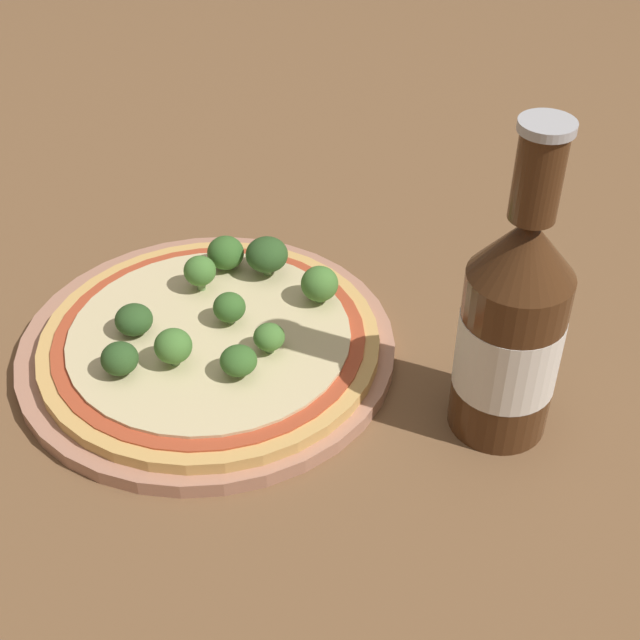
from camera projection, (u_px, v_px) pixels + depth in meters
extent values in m
plane|color=brown|center=(187.00, 358.00, 0.70)|extent=(3.00, 3.00, 0.00)
cylinder|color=tan|center=(208.00, 347.00, 0.70)|extent=(0.30, 0.30, 0.01)
cylinder|color=tan|center=(210.00, 342.00, 0.69)|extent=(0.26, 0.26, 0.01)
cylinder|color=#B74728|center=(210.00, 336.00, 0.69)|extent=(0.24, 0.24, 0.00)
cylinder|color=beige|center=(209.00, 335.00, 0.69)|extent=(0.22, 0.22, 0.00)
cylinder|color=#6B8E51|center=(239.00, 371.00, 0.65)|extent=(0.01, 0.01, 0.01)
ellipsoid|color=#386628|center=(238.00, 361.00, 0.64)|extent=(0.03, 0.03, 0.02)
cylinder|color=#6B8E51|center=(122.00, 369.00, 0.65)|extent=(0.01, 0.01, 0.01)
ellipsoid|color=#2D5123|center=(120.00, 358.00, 0.64)|extent=(0.03, 0.03, 0.02)
cylinder|color=#6B8E51|center=(135.00, 329.00, 0.69)|extent=(0.01, 0.01, 0.01)
ellipsoid|color=#2D5123|center=(134.00, 320.00, 0.68)|extent=(0.03, 0.03, 0.02)
cylinder|color=#6B8E51|center=(320.00, 296.00, 0.72)|extent=(0.01, 0.01, 0.01)
ellipsoid|color=#477A33|center=(320.00, 284.00, 0.71)|extent=(0.03, 0.03, 0.03)
cylinder|color=#6B8E51|center=(226.00, 264.00, 0.75)|extent=(0.01, 0.01, 0.01)
ellipsoid|color=#386628|center=(226.00, 253.00, 0.74)|extent=(0.03, 0.03, 0.03)
cylinder|color=#6B8E51|center=(270.00, 347.00, 0.67)|extent=(0.01, 0.01, 0.01)
ellipsoid|color=#477A33|center=(269.00, 337.00, 0.66)|extent=(0.02, 0.02, 0.02)
cylinder|color=#6B8E51|center=(267.00, 268.00, 0.74)|extent=(0.01, 0.01, 0.01)
ellipsoid|color=#2D5123|center=(267.00, 255.00, 0.73)|extent=(0.04, 0.04, 0.03)
cylinder|color=#6B8E51|center=(230.00, 317.00, 0.69)|extent=(0.01, 0.01, 0.01)
ellipsoid|color=#386628|center=(229.00, 307.00, 0.69)|extent=(0.03, 0.03, 0.02)
cylinder|color=#6B8E51|center=(175.00, 358.00, 0.66)|extent=(0.01, 0.01, 0.01)
ellipsoid|color=#477A33|center=(173.00, 346.00, 0.65)|extent=(0.03, 0.03, 0.03)
cylinder|color=#6B8E51|center=(201.00, 283.00, 0.73)|extent=(0.01, 0.01, 0.01)
ellipsoid|color=#477A33|center=(200.00, 271.00, 0.72)|extent=(0.03, 0.03, 0.02)
cylinder|color=#472814|center=(507.00, 352.00, 0.61)|extent=(0.07, 0.07, 0.13)
cylinder|color=silver|center=(508.00, 350.00, 0.61)|extent=(0.07, 0.07, 0.06)
cone|color=#472814|center=(526.00, 247.00, 0.55)|extent=(0.07, 0.07, 0.04)
cylinder|color=#472814|center=(538.00, 176.00, 0.52)|extent=(0.03, 0.03, 0.06)
cylinder|color=#B2B2B7|center=(547.00, 126.00, 0.50)|extent=(0.03, 0.03, 0.01)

